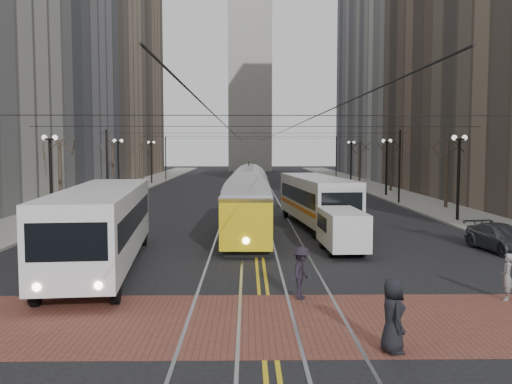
{
  "coord_description": "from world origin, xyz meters",
  "views": [
    {
      "loc": [
        -0.55,
        -20.19,
        5.08
      ],
      "look_at": [
        -0.16,
        6.05,
        3.0
      ],
      "focal_mm": 40.0,
      "sensor_mm": 36.0,
      "label": 1
    }
  ],
  "objects_px": {
    "pedestrian_d": "(302,273)",
    "sedan_parked": "(501,238)",
    "pedestrian_a": "(393,315)",
    "streetcar": "(248,210)",
    "sedan_grey": "(310,205)",
    "transit_bus": "(102,229)",
    "rear_bus": "(317,202)",
    "pedestrian_b": "(507,277)",
    "cargo_van": "(342,232)"
  },
  "relations": [
    {
      "from": "transit_bus",
      "to": "cargo_van",
      "type": "relative_size",
      "value": 2.92
    },
    {
      "from": "rear_bus",
      "to": "pedestrian_d",
      "type": "xyz_separation_m",
      "value": [
        -2.61,
        -17.52,
        -0.69
      ]
    },
    {
      "from": "rear_bus",
      "to": "pedestrian_d",
      "type": "height_order",
      "value": "rear_bus"
    },
    {
      "from": "transit_bus",
      "to": "pedestrian_a",
      "type": "distance_m",
      "value": 13.83
    },
    {
      "from": "sedan_grey",
      "to": "sedan_parked",
      "type": "relative_size",
      "value": 0.87
    },
    {
      "from": "rear_bus",
      "to": "pedestrian_a",
      "type": "xyz_separation_m",
      "value": [
        -0.84,
        -22.52,
        -0.64
      ]
    },
    {
      "from": "sedan_parked",
      "to": "pedestrian_b",
      "type": "bearing_deg",
      "value": -121.27
    },
    {
      "from": "sedan_grey",
      "to": "pedestrian_d",
      "type": "height_order",
      "value": "pedestrian_d"
    },
    {
      "from": "cargo_van",
      "to": "pedestrian_a",
      "type": "relative_size",
      "value": 2.48
    },
    {
      "from": "rear_bus",
      "to": "pedestrian_d",
      "type": "relative_size",
      "value": 6.88
    },
    {
      "from": "rear_bus",
      "to": "pedestrian_d",
      "type": "distance_m",
      "value": 17.73
    },
    {
      "from": "transit_bus",
      "to": "rear_bus",
      "type": "height_order",
      "value": "transit_bus"
    },
    {
      "from": "sedan_parked",
      "to": "pedestrian_a",
      "type": "height_order",
      "value": "pedestrian_a"
    },
    {
      "from": "cargo_van",
      "to": "pedestrian_b",
      "type": "xyz_separation_m",
      "value": [
        4.04,
        -8.64,
        -0.23
      ]
    },
    {
      "from": "rear_bus",
      "to": "transit_bus",
      "type": "bearing_deg",
      "value": -135.61
    },
    {
      "from": "cargo_van",
      "to": "pedestrian_b",
      "type": "relative_size",
      "value": 2.96
    },
    {
      "from": "pedestrian_d",
      "to": "pedestrian_a",
      "type": "bearing_deg",
      "value": -140.76
    },
    {
      "from": "sedan_grey",
      "to": "pedestrian_a",
      "type": "xyz_separation_m",
      "value": [
        -1.23,
        -29.54,
        0.27
      ]
    },
    {
      "from": "transit_bus",
      "to": "sedan_grey",
      "type": "relative_size",
      "value": 3.43
    },
    {
      "from": "pedestrian_d",
      "to": "sedan_parked",
      "type": "bearing_deg",
      "value": -31.18
    },
    {
      "from": "streetcar",
      "to": "pedestrian_a",
      "type": "xyz_separation_m",
      "value": [
        3.53,
        -18.03,
        -0.59
      ]
    },
    {
      "from": "sedan_grey",
      "to": "sedan_parked",
      "type": "bearing_deg",
      "value": -64.07
    },
    {
      "from": "cargo_van",
      "to": "pedestrian_b",
      "type": "bearing_deg",
      "value": -67.23
    },
    {
      "from": "transit_bus",
      "to": "pedestrian_b",
      "type": "relative_size",
      "value": 8.64
    },
    {
      "from": "pedestrian_a",
      "to": "streetcar",
      "type": "bearing_deg",
      "value": 4.86
    },
    {
      "from": "transit_bus",
      "to": "streetcar",
      "type": "bearing_deg",
      "value": 47.53
    },
    {
      "from": "transit_bus",
      "to": "rear_bus",
      "type": "relative_size",
      "value": 1.11
    },
    {
      "from": "streetcar",
      "to": "rear_bus",
      "type": "xyz_separation_m",
      "value": [
        4.37,
        4.5,
        0.05
      ]
    },
    {
      "from": "streetcar",
      "to": "sedan_parked",
      "type": "xyz_separation_m",
      "value": [
        12.3,
        -4.45,
        -0.88
      ]
    },
    {
      "from": "rear_bus",
      "to": "sedan_grey",
      "type": "distance_m",
      "value": 7.09
    },
    {
      "from": "streetcar",
      "to": "pedestrian_d",
      "type": "height_order",
      "value": "streetcar"
    },
    {
      "from": "transit_bus",
      "to": "pedestrian_a",
      "type": "relative_size",
      "value": 7.23
    },
    {
      "from": "transit_bus",
      "to": "pedestrian_b",
      "type": "distance_m",
      "value": 15.55
    },
    {
      "from": "rear_bus",
      "to": "pedestrian_a",
      "type": "bearing_deg",
      "value": -98.08
    },
    {
      "from": "transit_bus",
      "to": "cargo_van",
      "type": "height_order",
      "value": "transit_bus"
    },
    {
      "from": "cargo_van",
      "to": "pedestrian_d",
      "type": "distance_m",
      "value": 8.83
    },
    {
      "from": "streetcar",
      "to": "pedestrian_d",
      "type": "relative_size",
      "value": 7.39
    },
    {
      "from": "transit_bus",
      "to": "pedestrian_a",
      "type": "bearing_deg",
      "value": -51.35
    },
    {
      "from": "cargo_van",
      "to": "pedestrian_a",
      "type": "height_order",
      "value": "cargo_van"
    },
    {
      "from": "streetcar",
      "to": "pedestrian_d",
      "type": "xyz_separation_m",
      "value": [
        1.76,
        -13.03,
        -0.64
      ]
    },
    {
      "from": "streetcar",
      "to": "pedestrian_a",
      "type": "relative_size",
      "value": 6.99
    },
    {
      "from": "cargo_van",
      "to": "pedestrian_d",
      "type": "height_order",
      "value": "cargo_van"
    },
    {
      "from": "rear_bus",
      "to": "pedestrian_b",
      "type": "xyz_separation_m",
      "value": [
        4.17,
        -17.77,
        -0.79
      ]
    },
    {
      "from": "streetcar",
      "to": "pedestrian_a",
      "type": "distance_m",
      "value": 18.38
    },
    {
      "from": "streetcar",
      "to": "rear_bus",
      "type": "height_order",
      "value": "rear_bus"
    },
    {
      "from": "pedestrian_b",
      "to": "rear_bus",
      "type": "bearing_deg",
      "value": -143.78
    },
    {
      "from": "cargo_van",
      "to": "sedan_grey",
      "type": "xyz_separation_m",
      "value": [
        0.26,
        16.14,
        -0.35
      ]
    },
    {
      "from": "transit_bus",
      "to": "sedan_parked",
      "type": "xyz_separation_m",
      "value": [
        18.4,
        3.68,
        -1.02
      ]
    },
    {
      "from": "streetcar",
      "to": "sedan_grey",
      "type": "height_order",
      "value": "streetcar"
    },
    {
      "from": "transit_bus",
      "to": "pedestrian_a",
      "type": "xyz_separation_m",
      "value": [
        9.63,
        -9.89,
        -0.74
      ]
    }
  ]
}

